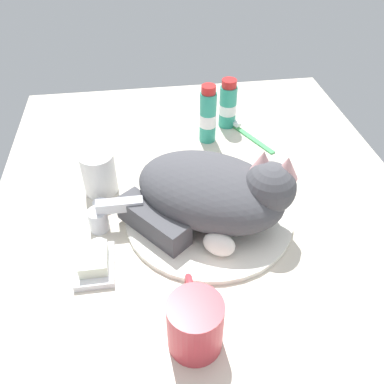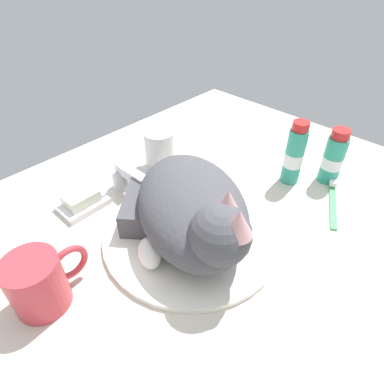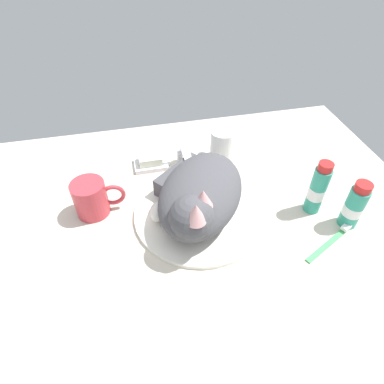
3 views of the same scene
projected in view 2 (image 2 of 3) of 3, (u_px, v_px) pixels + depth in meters
ground_plane at (192, 240)px, 59.22cm from camera, size 110.00×82.50×3.00cm
sink_basin at (192, 232)px, 57.97cm from camera, size 31.11×31.11×1.00cm
faucet at (124, 179)px, 66.73cm from camera, size 13.35×10.04×6.25cm
cat at (192, 210)px, 52.97cm from camera, size 29.09×32.98×14.65cm
coffee_mug at (39, 283)px, 45.16cm from camera, size 11.85×7.71×8.71cm
rinse_cup at (160, 149)px, 72.53cm from camera, size 6.65×6.65×8.70cm
soap_dish at (83, 204)px, 63.79cm from camera, size 9.00×6.40×1.20cm
soap_bar at (81, 198)px, 62.73cm from camera, size 6.24×4.60×2.18cm
toothpaste_bottle at (294, 155)px, 66.87cm from camera, size 3.87×3.87×13.84cm
mouthwash_bottle at (333, 158)px, 67.56cm from camera, size 4.25×4.25×12.07cm
toothbrush at (333, 200)px, 64.87cm from camera, size 13.70×7.63×1.60cm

